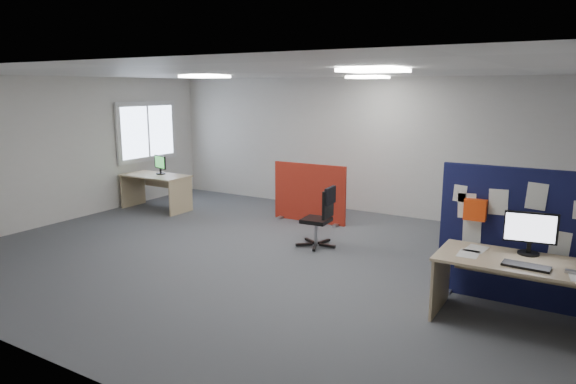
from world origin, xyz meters
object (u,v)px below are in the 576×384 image
at_px(main_desk, 529,276).
at_px(monitor_main, 530,231).
at_px(red_divider, 309,194).
at_px(navy_divider, 525,238).
at_px(second_desk, 157,184).
at_px(office_chair, 322,214).
at_px(monitor_second, 160,164).

bearing_deg(main_desk, monitor_main, 102.16).
bearing_deg(red_divider, navy_divider, -29.26).
distance_m(monitor_main, second_desk, 7.42).
bearing_deg(main_desk, office_chair, 156.65).
xyz_separation_m(second_desk, monitor_second, (0.02, 0.09, 0.40)).
bearing_deg(navy_divider, monitor_main, -77.87).
distance_m(navy_divider, monitor_main, 0.39).
height_order(monitor_main, monitor_second, monitor_main).
bearing_deg(second_desk, main_desk, -14.76).
distance_m(navy_divider, red_divider, 4.47).
bearing_deg(office_chair, main_desk, -27.46).
xyz_separation_m(monitor_second, office_chair, (4.11, -0.66, -0.39)).
height_order(monitor_second, office_chair, monitor_second).
relative_size(monitor_second, office_chair, 0.43).
relative_size(monitor_main, monitor_second, 1.28).
relative_size(navy_divider, main_desk, 1.06).
distance_m(monitor_main, monitor_second, 7.41).
xyz_separation_m(navy_divider, office_chair, (-3.00, 0.79, -0.26)).
xyz_separation_m(red_divider, second_desk, (-3.20, -0.73, 0.00)).
height_order(navy_divider, monitor_main, navy_divider).
xyz_separation_m(second_desk, office_chair, (4.13, -0.56, 0.01)).
bearing_deg(monitor_main, red_divider, 139.95).
height_order(red_divider, monitor_second, monitor_second).
bearing_deg(office_chair, monitor_main, -24.20).
bearing_deg(main_desk, monitor_second, 164.52).
height_order(second_desk, monitor_second, monitor_second).
relative_size(monitor_main, second_desk, 0.38).
xyz_separation_m(navy_divider, monitor_second, (-7.12, 1.45, 0.13)).
height_order(navy_divider, main_desk, navy_divider).
bearing_deg(navy_divider, office_chair, 165.27).
bearing_deg(office_chair, navy_divider, -18.84).
height_order(main_desk, monitor_second, monitor_second).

